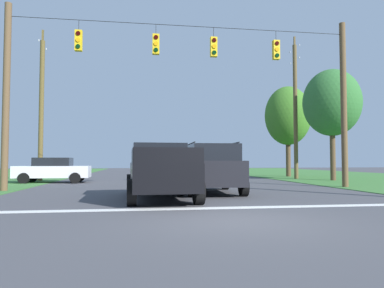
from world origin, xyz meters
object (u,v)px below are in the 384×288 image
(suv_black, at_px, (211,167))
(utility_pole_mid_right, at_px, (295,108))
(pickup_truck, at_px, (160,171))
(tree_roadside_right, at_px, (288,116))
(distant_car_crossing_white, at_px, (53,170))
(tree_roadside_far_right, at_px, (332,103))
(overhead_signal_span, at_px, (186,91))
(utility_pole_near_left, at_px, (41,108))

(suv_black, height_order, utility_pole_mid_right, utility_pole_mid_right)
(pickup_truck, relative_size, tree_roadside_right, 0.72)
(distant_car_crossing_white, xyz_separation_m, tree_roadside_far_right, (18.04, -0.28, 4.45))
(pickup_truck, bearing_deg, overhead_signal_span, 70.21)
(overhead_signal_span, distance_m, tree_roadside_right, 15.76)
(pickup_truck, distance_m, tree_roadside_right, 20.21)
(distant_car_crossing_white, relative_size, tree_roadside_far_right, 0.58)
(utility_pole_near_left, xyz_separation_m, tree_roadside_right, (18.83, 3.97, 0.31))
(overhead_signal_span, distance_m, pickup_truck, 5.61)
(suv_black, distance_m, tree_roadside_right, 17.34)
(distant_car_crossing_white, height_order, tree_roadside_right, tree_roadside_right)
(tree_roadside_right, bearing_deg, distant_car_crossing_white, -161.43)
(overhead_signal_span, height_order, tree_roadside_right, overhead_signal_span)
(tree_roadside_right, bearing_deg, utility_pole_near_left, -168.09)
(distant_car_crossing_white, distance_m, utility_pole_mid_right, 17.28)
(tree_roadside_far_right, bearing_deg, utility_pole_mid_right, 121.20)
(utility_pole_near_left, distance_m, tree_roadside_right, 19.25)
(overhead_signal_span, xyz_separation_m, tree_roadside_right, (10.24, 11.97, 0.48))
(pickup_truck, relative_size, utility_pole_near_left, 0.54)
(utility_pole_mid_right, distance_m, utility_pole_near_left, 17.82)
(tree_roadside_right, xyz_separation_m, tree_roadside_far_right, (0.47, -6.19, 0.12))
(pickup_truck, height_order, utility_pole_near_left, utility_pole_near_left)
(suv_black, bearing_deg, tree_roadside_far_right, 38.03)
(overhead_signal_span, bearing_deg, utility_pole_near_left, 137.05)
(overhead_signal_span, xyz_separation_m, tree_roadside_far_right, (10.71, 5.78, 0.60))
(pickup_truck, xyz_separation_m, tree_roadside_far_right, (12.15, 9.78, 4.28))
(overhead_signal_span, relative_size, utility_pole_mid_right, 1.54)
(distant_car_crossing_white, bearing_deg, tree_roadside_right, 18.57)
(overhead_signal_span, bearing_deg, tree_roadside_far_right, 28.36)
(suv_black, bearing_deg, utility_pole_near_left, 133.21)
(pickup_truck, bearing_deg, tree_roadside_right, 53.81)
(tree_roadside_right, bearing_deg, suv_black, -124.14)
(pickup_truck, height_order, distant_car_crossing_white, pickup_truck)
(pickup_truck, bearing_deg, tree_roadside_far_right, 38.83)
(utility_pole_mid_right, xyz_separation_m, utility_pole_near_left, (-17.81, -0.24, -0.42))
(overhead_signal_span, distance_m, utility_pole_near_left, 11.74)
(suv_black, bearing_deg, utility_pole_mid_right, 50.44)
(distant_car_crossing_white, relative_size, utility_pole_near_left, 0.43)
(suv_black, relative_size, utility_pole_mid_right, 0.46)
(distant_car_crossing_white, relative_size, utility_pole_mid_right, 0.41)
(tree_roadside_far_right, bearing_deg, suv_black, -141.97)
(distant_car_crossing_white, bearing_deg, tree_roadside_far_right, -0.89)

